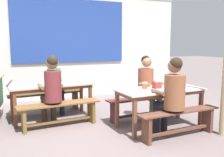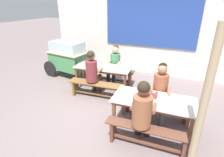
# 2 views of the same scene
# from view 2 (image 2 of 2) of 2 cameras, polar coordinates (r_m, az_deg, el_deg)

# --- Properties ---
(ground_plane) EXTENTS (40.00, 40.00, 0.00)m
(ground_plane) POSITION_cam_2_polar(r_m,az_deg,el_deg) (4.47, -1.11, -9.94)
(ground_plane) COLOR slate
(backdrop_wall) EXTENTS (7.07, 0.23, 3.07)m
(backdrop_wall) POSITION_cam_2_polar(r_m,az_deg,el_deg) (6.51, 10.07, 15.61)
(backdrop_wall) COLOR silver
(backdrop_wall) RESTS_ON ground_plane
(dining_table_far) EXTENTS (1.67, 0.79, 0.72)m
(dining_table_far) POSITION_cam_2_polar(r_m,az_deg,el_deg) (5.20, -2.87, 2.97)
(dining_table_far) COLOR #C3AC99
(dining_table_far) RESTS_ON ground_plane
(dining_table_near) EXTENTS (1.61, 0.82, 0.72)m
(dining_table_near) POSITION_cam_2_polar(r_m,az_deg,el_deg) (3.61, 13.01, -7.47)
(dining_table_near) COLOR silver
(dining_table_near) RESTS_ON ground_plane
(bench_far_back) EXTENTS (1.61, 0.45, 0.45)m
(bench_far_back) POSITION_cam_2_polar(r_m,az_deg,el_deg) (5.80, -0.81, 1.65)
(bench_far_back) COLOR #503E1E
(bench_far_back) RESTS_ON ground_plane
(bench_far_front) EXTENTS (1.53, 0.45, 0.45)m
(bench_far_front) POSITION_cam_2_polar(r_m,az_deg,el_deg) (4.88, -5.16, -2.89)
(bench_far_front) COLOR brown
(bench_far_front) RESTS_ON ground_plane
(bench_near_back) EXTENTS (1.55, 0.38, 0.45)m
(bench_near_back) POSITION_cam_2_polar(r_m,az_deg,el_deg) (4.25, 13.75, -7.89)
(bench_near_back) COLOR #592828
(bench_near_back) RESTS_ON ground_plane
(bench_near_front) EXTENTS (1.51, 0.32, 0.45)m
(bench_near_front) POSITION_cam_2_polar(r_m,az_deg,el_deg) (3.36, 10.93, -17.22)
(bench_near_front) COLOR brown
(bench_near_front) RESTS_ON ground_plane
(food_cart) EXTENTS (1.72, 0.96, 1.23)m
(food_cart) POSITION_cam_2_polar(r_m,az_deg,el_deg) (6.36, -13.93, 6.81)
(food_cart) COLOR #458B51
(food_cart) RESTS_ON ground_plane
(person_center_facing) EXTENTS (0.41, 0.55, 1.25)m
(person_center_facing) POSITION_cam_2_polar(r_m,az_deg,el_deg) (5.54, 0.79, 5.02)
(person_center_facing) COLOR #24232C
(person_center_facing) RESTS_ON ground_plane
(person_right_near_table) EXTENTS (0.46, 0.55, 1.29)m
(person_right_near_table) POSITION_cam_2_polar(r_m,az_deg,el_deg) (3.99, 15.06, -3.24)
(person_right_near_table) COLOR #61675C
(person_right_near_table) RESTS_ON ground_plane
(person_left_back_turned) EXTENTS (0.44, 0.56, 1.32)m
(person_left_back_turned) POSITION_cam_2_polar(r_m,az_deg,el_deg) (4.80, -6.17, 2.42)
(person_left_back_turned) COLOR #483426
(person_left_back_turned) RESTS_ON ground_plane
(person_near_front) EXTENTS (0.47, 0.56, 1.32)m
(person_near_front) POSITION_cam_2_polar(r_m,az_deg,el_deg) (3.15, 9.64, -9.78)
(person_near_front) COLOR #24202B
(person_near_front) RESTS_ON ground_plane
(tissue_box) EXTENTS (0.13, 0.13, 0.14)m
(tissue_box) POSITION_cam_2_polar(r_m,az_deg,el_deg) (3.60, 13.11, -5.09)
(tissue_box) COLOR maroon
(tissue_box) RESTS_ON dining_table_near
(condiment_jar) EXTENTS (0.10, 0.10, 0.12)m
(condiment_jar) POSITION_cam_2_polar(r_m,az_deg,el_deg) (3.68, 9.73, -4.17)
(condiment_jar) COLOR #E14D32
(condiment_jar) RESTS_ON dining_table_near
(wooden_support_post) EXTENTS (0.11, 0.11, 2.27)m
(wooden_support_post) POSITION_cam_2_polar(r_m,az_deg,el_deg) (2.69, 26.77, -8.92)
(wooden_support_post) COLOR tan
(wooden_support_post) RESTS_ON ground_plane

